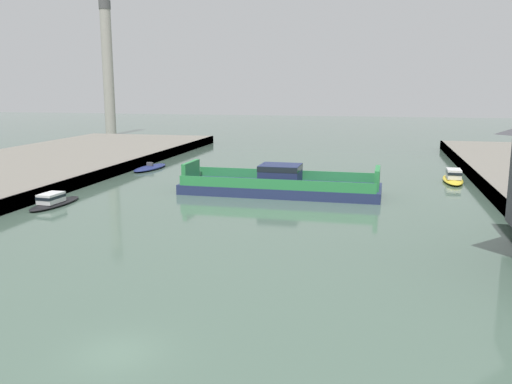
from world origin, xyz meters
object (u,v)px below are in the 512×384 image
object	(u,v)px
chain_ferry	(280,185)
moored_boat_mid_right	(453,177)
smokestack_distant_a	(108,65)
moored_boat_near_right	(53,201)
moored_boat_far_left	(150,168)

from	to	relation	value
chain_ferry	moored_boat_mid_right	distance (m)	23.45
moored_boat_mid_right	smokestack_distant_a	xyz separation A→B (m)	(-73.91, 51.51, 16.25)
moored_boat_near_right	chain_ferry	bearing A→B (deg)	28.01
chain_ferry	moored_boat_mid_right	xyz separation A→B (m)	(20.10, 12.08, -0.38)
chain_ferry	moored_boat_mid_right	world-z (taller)	chain_ferry
moored_boat_mid_right	smokestack_distant_a	size ratio (longest dim) A/B	0.26
moored_boat_mid_right	chain_ferry	bearing A→B (deg)	-148.99
moored_boat_far_left	moored_boat_mid_right	bearing A→B (deg)	-2.13
chain_ferry	smokestack_distant_a	distance (m)	84.80
chain_ferry	moored_boat_far_left	size ratio (longest dim) A/B	2.67
moored_boat_far_left	smokestack_distant_a	bearing A→B (deg)	122.69
moored_boat_near_right	smokestack_distant_a	bearing A→B (deg)	113.36
smokestack_distant_a	moored_boat_near_right	bearing A→B (deg)	-66.64
moored_boat_far_left	smokestack_distant_a	xyz separation A→B (m)	(-32.05, 49.95, 16.62)
moored_boat_near_right	moored_boat_far_left	xyz separation A→B (m)	(-0.34, 25.04, -0.24)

